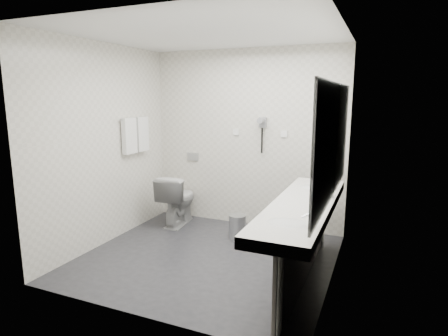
% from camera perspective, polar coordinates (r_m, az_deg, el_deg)
% --- Properties ---
extents(floor, '(2.80, 2.80, 0.00)m').
position_cam_1_polar(floor, '(4.51, -2.57, -13.42)').
color(floor, '#29292E').
rests_on(floor, ground).
extents(ceiling, '(2.80, 2.80, 0.00)m').
position_cam_1_polar(ceiling, '(4.16, -2.88, 19.80)').
color(ceiling, white).
rests_on(ceiling, wall_back).
extents(wall_back, '(2.80, 0.00, 2.80)m').
position_cam_1_polar(wall_back, '(5.34, 3.37, 4.36)').
color(wall_back, silver).
rests_on(wall_back, floor).
extents(wall_front, '(2.80, 0.00, 2.80)m').
position_cam_1_polar(wall_front, '(3.05, -13.38, -0.82)').
color(wall_front, silver).
rests_on(wall_front, floor).
extents(wall_left, '(0.00, 2.60, 2.60)m').
position_cam_1_polar(wall_left, '(4.92, -17.59, 3.32)').
color(wall_left, silver).
rests_on(wall_left, floor).
extents(wall_right, '(0.00, 2.60, 2.60)m').
position_cam_1_polar(wall_right, '(3.77, 16.83, 1.19)').
color(wall_right, silver).
rests_on(wall_right, floor).
extents(vanity_counter, '(0.55, 2.20, 0.10)m').
position_cam_1_polar(vanity_counter, '(3.71, 11.86, -5.84)').
color(vanity_counter, white).
rests_on(vanity_counter, floor).
extents(vanity_panel, '(0.03, 2.15, 0.75)m').
position_cam_1_polar(vanity_panel, '(3.85, 11.99, -11.95)').
color(vanity_panel, gray).
rests_on(vanity_panel, floor).
extents(vanity_post_near, '(0.06, 0.06, 0.75)m').
position_cam_1_polar(vanity_post_near, '(2.93, 8.37, -19.52)').
color(vanity_post_near, silver).
rests_on(vanity_post_near, floor).
extents(vanity_post_far, '(0.06, 0.06, 0.75)m').
position_cam_1_polar(vanity_post_far, '(4.81, 14.79, -7.40)').
color(vanity_post_far, silver).
rests_on(vanity_post_far, floor).
extents(mirror, '(0.02, 2.20, 1.05)m').
position_cam_1_polar(mirror, '(3.55, 16.40, 3.90)').
color(mirror, '#B2BCC6').
rests_on(mirror, wall_right).
extents(basin_near, '(0.40, 0.31, 0.05)m').
position_cam_1_polar(basin_near, '(3.10, 9.48, -8.47)').
color(basin_near, white).
rests_on(basin_near, vanity_counter).
extents(basin_far, '(0.40, 0.31, 0.05)m').
position_cam_1_polar(basin_far, '(4.32, 13.59, -3.07)').
color(basin_far, white).
rests_on(basin_far, vanity_counter).
extents(faucet_near, '(0.04, 0.04, 0.15)m').
position_cam_1_polar(faucet_near, '(3.03, 13.14, -7.24)').
color(faucet_near, silver).
rests_on(faucet_near, vanity_counter).
extents(faucet_far, '(0.04, 0.04, 0.15)m').
position_cam_1_polar(faucet_far, '(4.28, 16.22, -2.11)').
color(faucet_far, silver).
rests_on(faucet_far, vanity_counter).
extents(soap_bottle_a, '(0.07, 0.07, 0.12)m').
position_cam_1_polar(soap_bottle_a, '(3.64, 13.34, -4.47)').
color(soap_bottle_a, silver).
rests_on(soap_bottle_a, vanity_counter).
extents(soap_bottle_c, '(0.05, 0.05, 0.10)m').
position_cam_1_polar(soap_bottle_c, '(3.55, 14.14, -5.03)').
color(soap_bottle_c, silver).
rests_on(soap_bottle_c, vanity_counter).
extents(glass_left, '(0.06, 0.06, 0.11)m').
position_cam_1_polar(glass_left, '(3.97, 15.05, -3.32)').
color(glass_left, silver).
rests_on(glass_left, vanity_counter).
extents(glass_right, '(0.07, 0.07, 0.11)m').
position_cam_1_polar(glass_right, '(3.93, 15.92, -3.52)').
color(glass_right, silver).
rests_on(glass_right, vanity_counter).
extents(toilet, '(0.48, 0.77, 0.74)m').
position_cam_1_polar(toilet, '(5.54, -7.07, -4.74)').
color(toilet, white).
rests_on(toilet, floor).
extents(flush_plate, '(0.18, 0.02, 0.12)m').
position_cam_1_polar(flush_plate, '(5.71, -4.77, 1.73)').
color(flush_plate, '#B2B5BA').
rests_on(flush_plate, wall_back).
extents(pedal_bin, '(0.29, 0.29, 0.32)m').
position_cam_1_polar(pedal_bin, '(4.98, 2.08, -9.06)').
color(pedal_bin, '#B2B5BA').
rests_on(pedal_bin, floor).
extents(bin_lid, '(0.23, 0.23, 0.02)m').
position_cam_1_polar(bin_lid, '(4.92, 2.09, -7.24)').
color(bin_lid, '#B2B5BA').
rests_on(bin_lid, pedal_bin).
extents(towel_rail, '(0.02, 0.62, 0.02)m').
position_cam_1_polar(towel_rail, '(5.29, -13.47, 7.29)').
color(towel_rail, silver).
rests_on(towel_rail, wall_left).
extents(towel_near, '(0.07, 0.24, 0.48)m').
position_cam_1_polar(towel_near, '(5.19, -14.19, 4.75)').
color(towel_near, white).
rests_on(towel_near, towel_rail).
extents(towel_far, '(0.07, 0.24, 0.48)m').
position_cam_1_polar(towel_far, '(5.42, -12.40, 5.07)').
color(towel_far, white).
rests_on(towel_far, towel_rail).
extents(dryer_cradle, '(0.10, 0.04, 0.14)m').
position_cam_1_polar(dryer_cradle, '(5.21, 5.89, 6.92)').
color(dryer_cradle, gray).
rests_on(dryer_cradle, wall_back).
extents(dryer_barrel, '(0.08, 0.14, 0.08)m').
position_cam_1_polar(dryer_barrel, '(5.15, 5.66, 7.21)').
color(dryer_barrel, gray).
rests_on(dryer_barrel, dryer_cradle).
extents(dryer_cord, '(0.02, 0.02, 0.35)m').
position_cam_1_polar(dryer_cord, '(5.22, 5.79, 4.18)').
color(dryer_cord, black).
rests_on(dryer_cord, dryer_cradle).
extents(switch_plate_a, '(0.09, 0.02, 0.09)m').
position_cam_1_polar(switch_plate_a, '(5.37, 1.83, 5.49)').
color(switch_plate_a, white).
rests_on(switch_plate_a, wall_back).
extents(switch_plate_b, '(0.09, 0.02, 0.09)m').
position_cam_1_polar(switch_plate_b, '(5.16, 9.11, 5.14)').
color(switch_plate_b, white).
rests_on(switch_plate_b, wall_back).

